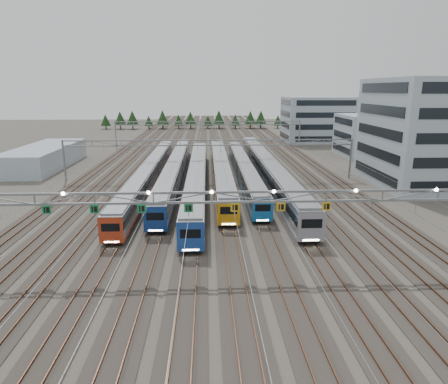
{
  "coord_description": "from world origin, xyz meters",
  "views": [
    {
      "loc": [
        -0.37,
        -37.11,
        17.49
      ],
      "look_at": [
        1.89,
        16.6,
        3.5
      ],
      "focal_mm": 32.0,
      "sensor_mm": 36.0,
      "label": 1
    }
  ],
  "objects_px": {
    "train_d": "(221,168)",
    "depot_bldg_north": "(318,120)",
    "gantry_far": "(208,126)",
    "gantry_near": "(211,200)",
    "train_b": "(175,169)",
    "train_c": "(197,176)",
    "train_f": "(267,168)",
    "west_shed": "(45,157)",
    "depot_bldg_south": "(426,132)",
    "train_e": "(244,169)",
    "gantry_mid": "(209,147)",
    "train_a": "(151,171)",
    "depot_bldg_mid": "(368,136)"
  },
  "relations": [
    {
      "from": "depot_bldg_mid",
      "to": "west_shed",
      "type": "height_order",
      "value": "depot_bldg_mid"
    },
    {
      "from": "train_e",
      "to": "gantry_mid",
      "type": "distance_m",
      "value": 8.02
    },
    {
      "from": "train_c",
      "to": "train_a",
      "type": "bearing_deg",
      "value": 148.74
    },
    {
      "from": "train_c",
      "to": "gantry_mid",
      "type": "relative_size",
      "value": 1.09
    },
    {
      "from": "train_d",
      "to": "depot_bldg_north",
      "type": "distance_m",
      "value": 65.53
    },
    {
      "from": "train_b",
      "to": "depot_bldg_north",
      "type": "xyz_separation_m",
      "value": [
        43.36,
        55.94,
        5.25
      ]
    },
    {
      "from": "train_a",
      "to": "gantry_mid",
      "type": "height_order",
      "value": "gantry_mid"
    },
    {
      "from": "train_f",
      "to": "gantry_mid",
      "type": "bearing_deg",
      "value": 175.78
    },
    {
      "from": "west_shed",
      "to": "gantry_far",
      "type": "bearing_deg",
      "value": 38.84
    },
    {
      "from": "train_f",
      "to": "train_e",
      "type": "bearing_deg",
      "value": 171.23
    },
    {
      "from": "train_d",
      "to": "west_shed",
      "type": "relative_size",
      "value": 2.02
    },
    {
      "from": "train_a",
      "to": "gantry_near",
      "type": "distance_m",
      "value": 40.79
    },
    {
      "from": "train_d",
      "to": "gantry_far",
      "type": "height_order",
      "value": "gantry_far"
    },
    {
      "from": "gantry_mid",
      "to": "train_e",
      "type": "bearing_deg",
      "value": -1.15
    },
    {
      "from": "train_a",
      "to": "west_shed",
      "type": "xyz_separation_m",
      "value": [
        -26.31,
        15.98,
        0.28
      ]
    },
    {
      "from": "depot_bldg_south",
      "to": "depot_bldg_north",
      "type": "bearing_deg",
      "value": 93.07
    },
    {
      "from": "depot_bldg_south",
      "to": "west_shed",
      "type": "distance_m",
      "value": 80.3
    },
    {
      "from": "gantry_far",
      "to": "train_f",
      "type": "bearing_deg",
      "value": -76.21
    },
    {
      "from": "train_a",
      "to": "train_f",
      "type": "xyz_separation_m",
      "value": [
        22.5,
        0.39,
        0.27
      ]
    },
    {
      "from": "depot_bldg_south",
      "to": "train_a",
      "type": "bearing_deg",
      "value": 175.72
    },
    {
      "from": "train_e",
      "to": "gantry_far",
      "type": "xyz_separation_m",
      "value": [
        -6.75,
        45.14,
        4.33
      ]
    },
    {
      "from": "train_c",
      "to": "depot_bldg_north",
      "type": "bearing_deg",
      "value": 58.43
    },
    {
      "from": "train_a",
      "to": "depot_bldg_south",
      "type": "height_order",
      "value": "depot_bldg_south"
    },
    {
      "from": "gantry_far",
      "to": "depot_bldg_mid",
      "type": "bearing_deg",
      "value": -23.0
    },
    {
      "from": "train_c",
      "to": "depot_bldg_south",
      "type": "relative_size",
      "value": 2.8
    },
    {
      "from": "west_shed",
      "to": "depot_bldg_south",
      "type": "bearing_deg",
      "value": -14.34
    },
    {
      "from": "depot_bldg_south",
      "to": "train_f",
      "type": "bearing_deg",
      "value": 171.63
    },
    {
      "from": "gantry_near",
      "to": "gantry_far",
      "type": "relative_size",
      "value": 1.0
    },
    {
      "from": "train_e",
      "to": "west_shed",
      "type": "height_order",
      "value": "west_shed"
    },
    {
      "from": "depot_bldg_south",
      "to": "west_shed",
      "type": "xyz_separation_m",
      "value": [
        -77.48,
        19.8,
        -7.31
      ]
    },
    {
      "from": "depot_bldg_north",
      "to": "west_shed",
      "type": "distance_m",
      "value": 85.29
    },
    {
      "from": "train_a",
      "to": "train_d",
      "type": "xyz_separation_m",
      "value": [
        13.5,
        2.23,
        0.09
      ]
    },
    {
      "from": "train_a",
      "to": "gantry_mid",
      "type": "relative_size",
      "value": 1.19
    },
    {
      "from": "train_e",
      "to": "gantry_mid",
      "type": "xyz_separation_m",
      "value": [
        -6.75,
        0.14,
        4.33
      ]
    },
    {
      "from": "depot_bldg_north",
      "to": "gantry_mid",
      "type": "bearing_deg",
      "value": -122.91
    },
    {
      "from": "gantry_far",
      "to": "west_shed",
      "type": "relative_size",
      "value": 1.88
    },
    {
      "from": "train_e",
      "to": "depot_bldg_north",
      "type": "height_order",
      "value": "depot_bldg_north"
    },
    {
      "from": "train_f",
      "to": "gantry_far",
      "type": "xyz_separation_m",
      "value": [
        -11.25,
        45.83,
        4.05
      ]
    },
    {
      "from": "train_e",
      "to": "gantry_far",
      "type": "height_order",
      "value": "gantry_far"
    },
    {
      "from": "depot_bldg_mid",
      "to": "train_b",
      "type": "bearing_deg",
      "value": -151.64
    },
    {
      "from": "depot_bldg_south",
      "to": "depot_bldg_mid",
      "type": "xyz_separation_m",
      "value": [
        2.32,
        32.11,
        -4.26
      ]
    },
    {
      "from": "train_c",
      "to": "train_f",
      "type": "height_order",
      "value": "train_f"
    },
    {
      "from": "train_b",
      "to": "train_d",
      "type": "xyz_separation_m",
      "value": [
        9.0,
        0.39,
        0.02
      ]
    },
    {
      "from": "train_e",
      "to": "gantry_mid",
      "type": "relative_size",
      "value": 0.98
    },
    {
      "from": "west_shed",
      "to": "depot_bldg_north",
      "type": "bearing_deg",
      "value": 29.41
    },
    {
      "from": "gantry_far",
      "to": "gantry_near",
      "type": "bearing_deg",
      "value": -90.03
    },
    {
      "from": "train_a",
      "to": "west_shed",
      "type": "height_order",
      "value": "west_shed"
    },
    {
      "from": "train_c",
      "to": "depot_bldg_mid",
      "type": "bearing_deg",
      "value": 37.18
    },
    {
      "from": "train_b",
      "to": "gantry_far",
      "type": "distance_m",
      "value": 45.08
    },
    {
      "from": "gantry_mid",
      "to": "gantry_far",
      "type": "xyz_separation_m",
      "value": [
        0.0,
        45.0,
        0.0
      ]
    }
  ]
}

